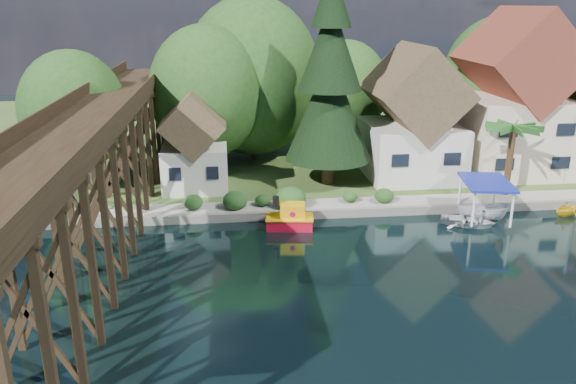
# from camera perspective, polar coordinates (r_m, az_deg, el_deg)

# --- Properties ---
(ground) EXTENTS (140.00, 140.00, 0.00)m
(ground) POSITION_cam_1_polar(r_m,az_deg,el_deg) (33.42, 8.93, -7.44)
(ground) COLOR black
(ground) RESTS_ON ground
(bank) EXTENTS (140.00, 52.00, 0.50)m
(bank) POSITION_cam_1_polar(r_m,az_deg,el_deg) (65.06, 1.32, 5.90)
(bank) COLOR #334E1F
(bank) RESTS_ON ground
(seawall) EXTENTS (60.00, 0.40, 0.62)m
(seawall) POSITION_cam_1_polar(r_m,az_deg,el_deg) (41.44, 11.50, -1.88)
(seawall) COLOR slate
(seawall) RESTS_ON ground
(promenade) EXTENTS (50.00, 2.60, 0.06)m
(promenade) POSITION_cam_1_polar(r_m,az_deg,el_deg) (43.15, 13.55, -0.89)
(promenade) COLOR gray
(promenade) RESTS_ON bank
(trestle_bridge) EXTENTS (4.12, 44.18, 9.30)m
(trestle_bridge) POSITION_cam_1_polar(r_m,az_deg,el_deg) (36.15, -18.28, 2.90)
(trestle_bridge) COLOR black
(trestle_bridge) RESTS_ON ground
(house_left) EXTENTS (7.64, 8.64, 11.02)m
(house_left) POSITION_cam_1_polar(r_m,az_deg,el_deg) (48.38, 12.49, 6.95)
(house_left) COLOR silver
(house_left) RESTS_ON bank
(house_center) EXTENTS (8.65, 9.18, 13.89)m
(house_center) POSITION_cam_1_polar(r_m,az_deg,el_deg) (52.15, 21.94, 8.30)
(house_center) COLOR beige
(house_center) RESTS_ON bank
(shed) EXTENTS (5.09, 5.40, 7.85)m
(shed) POSITION_cam_1_polar(r_m,az_deg,el_deg) (44.81, -9.47, 4.50)
(shed) COLOR silver
(shed) RESTS_ON bank
(bg_trees) EXTENTS (49.90, 13.30, 10.57)m
(bg_trees) POSITION_cam_1_polar(r_m,az_deg,el_deg) (51.54, 4.36, 10.45)
(bg_trees) COLOR #382314
(bg_trees) RESTS_ON bank
(shrubs) EXTENTS (15.76, 2.47, 1.70)m
(shrubs) POSITION_cam_1_polar(r_m,az_deg,el_deg) (40.61, -0.60, -0.55)
(shrubs) COLOR #173D16
(shrubs) RESTS_ON bank
(conifer) EXTENTS (6.91, 6.91, 17.02)m
(conifer) POSITION_cam_1_polar(r_m,az_deg,el_deg) (44.59, 4.26, 11.01)
(conifer) COLOR #382314
(conifer) RESTS_ON bank
(palm_tree) EXTENTS (5.37, 5.37, 5.84)m
(palm_tree) POSITION_cam_1_polar(r_m,az_deg,el_deg) (45.35, 21.92, 5.87)
(palm_tree) COLOR #382314
(palm_tree) RESTS_ON bank
(tugboat) EXTENTS (3.39, 2.14, 2.32)m
(tugboat) POSITION_cam_1_polar(r_m,az_deg,el_deg) (38.12, 0.23, -2.70)
(tugboat) COLOR red
(tugboat) RESTS_ON ground
(boat_white_a) EXTENTS (4.43, 3.96, 0.76)m
(boat_white_a) POSITION_cam_1_polar(r_m,az_deg,el_deg) (40.69, 17.79, -2.71)
(boat_white_a) COLOR white
(boat_white_a) RESTS_ON ground
(boat_canopy) EXTENTS (3.81, 4.96, 2.90)m
(boat_canopy) POSITION_cam_1_polar(r_m,az_deg,el_deg) (41.64, 19.32, -1.12)
(boat_canopy) COLOR silver
(boat_canopy) RESTS_ON ground
(boat_yellow) EXTENTS (2.91, 2.72, 1.23)m
(boat_yellow) POSITION_cam_1_polar(r_m,az_deg,el_deg) (45.23, 26.55, -1.38)
(boat_yellow) COLOR yellow
(boat_yellow) RESTS_ON ground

